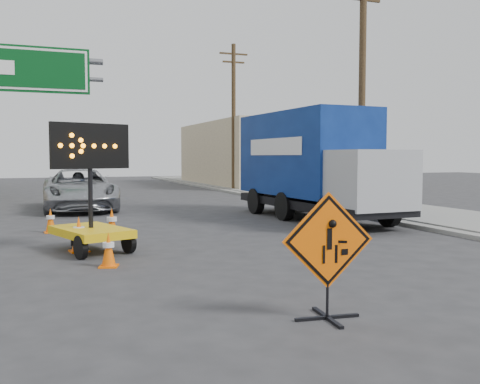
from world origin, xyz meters
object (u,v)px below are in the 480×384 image
construction_sign (328,252)px  arrow_board (91,223)px  pickup_truck (79,189)px

construction_sign → arrow_board: size_ratio=0.58×
arrow_board → construction_sign: bearing=-88.0°
construction_sign → arrow_board: (-2.43, 6.21, -0.24)m
arrow_board → pickup_truck: arrow_board is taller
construction_sign → arrow_board: bearing=117.4°
pickup_truck → arrow_board: bearing=-91.8°
pickup_truck → construction_sign: bearing=-82.2°
construction_sign → pickup_truck: bearing=103.0°
arrow_board → pickup_truck: (0.43, 9.93, 0.17)m
construction_sign → pickup_truck: construction_sign is taller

